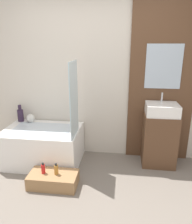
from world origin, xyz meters
TOP-DOWN VIEW (x-y plane):
  - ground_plane at (0.00, 0.00)m, footprint 12.00×12.00m
  - wall_tiled_back at (0.00, 1.58)m, footprint 4.20×0.06m
  - wall_wood_accent at (1.00, 1.53)m, footprint 0.97×0.04m
  - bathtub at (-0.77, 1.14)m, footprint 1.14×0.77m
  - glass_shower_screen at (-0.23, 1.00)m, footprint 0.01×0.45m
  - wooden_step_bench at (-0.43, 0.56)m, footprint 0.63×0.33m
  - vanity_cabinet at (1.00, 1.31)m, footprint 0.48×0.40m
  - sink at (1.00, 1.31)m, footprint 0.46×0.38m
  - vase_tall_dark at (-1.24, 1.43)m, footprint 0.10×0.10m
  - vase_round_light at (-1.06, 1.41)m, footprint 0.13×0.13m
  - bottle_soap_primary at (-0.56, 0.56)m, footprint 0.05×0.05m
  - bottle_soap_secondary at (-0.38, 0.56)m, footprint 0.05×0.05m

SIDE VIEW (x-z plane):
  - ground_plane at x=0.00m, z-range 0.00..0.00m
  - wooden_step_bench at x=-0.43m, z-range 0.00..0.18m
  - bottle_soap_primary at x=-0.56m, z-range 0.17..0.32m
  - bottle_soap_secondary at x=-0.38m, z-range 0.17..0.32m
  - bathtub at x=-0.77m, z-range 0.00..0.55m
  - vanity_cabinet at x=1.00m, z-range 0.00..0.80m
  - vase_round_light at x=-1.06m, z-range 0.55..0.68m
  - vase_tall_dark at x=-1.24m, z-range 0.53..0.80m
  - sink at x=1.00m, z-range 0.73..1.03m
  - glass_shower_screen at x=-0.23m, z-range 0.55..1.58m
  - wall_tiled_back at x=0.00m, z-range 0.00..2.60m
  - wall_wood_accent at x=1.00m, z-range 0.01..2.61m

